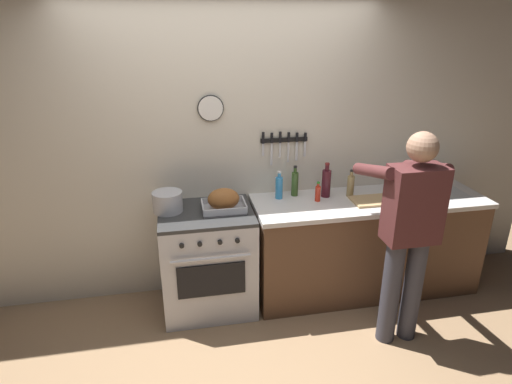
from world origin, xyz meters
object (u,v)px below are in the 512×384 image
(cutting_board, at_px, (373,201))
(bottle_olive_oil, at_px, (295,183))
(stove, at_px, (208,260))
(bottle_wine_red, at_px, (326,183))
(bottle_dish_soap, at_px, (279,187))
(roasting_pan, at_px, (224,201))
(bottle_vinegar, at_px, (351,185))
(stock_pot, at_px, (168,202))
(person_cook, at_px, (409,227))
(bottle_hot_sauce, at_px, (318,193))

(cutting_board, distance_m, bottle_olive_oil, 0.68)
(stove, relative_size, bottle_wine_red, 2.95)
(cutting_board, distance_m, bottle_dish_soap, 0.81)
(roasting_pan, xyz_separation_m, cutting_board, (1.27, -0.07, -0.08))
(roasting_pan, relative_size, bottle_wine_red, 1.15)
(bottle_wine_red, xyz_separation_m, bottle_dish_soap, (-0.41, 0.04, -0.03))
(cutting_board, distance_m, bottle_wine_red, 0.42)
(bottle_olive_oil, bearing_deg, bottle_vinegar, -13.04)
(cutting_board, relative_size, bottle_vinegar, 1.50)
(roasting_pan, bearing_deg, cutting_board, -2.95)
(bottle_dish_soap, bearing_deg, bottle_olive_oil, 14.65)
(stock_pot, distance_m, bottle_vinegar, 1.57)
(roasting_pan, bearing_deg, bottle_wine_red, 7.90)
(roasting_pan, xyz_separation_m, bottle_vinegar, (1.12, 0.09, 0.01))
(bottle_vinegar, xyz_separation_m, bottle_dish_soap, (-0.62, 0.07, 0.00))
(person_cook, relative_size, bottle_hot_sauce, 9.57)
(bottle_olive_oil, bearing_deg, person_cook, -55.31)
(stove, bearing_deg, roasting_pan, -0.84)
(bottle_vinegar, height_order, bottle_hot_sauce, bottle_vinegar)
(person_cook, relative_size, bottle_olive_oil, 6.14)
(bottle_wine_red, height_order, bottle_olive_oil, bottle_wine_red)
(bottle_olive_oil, height_order, bottle_hot_sauce, bottle_olive_oil)
(person_cook, bearing_deg, bottle_olive_oil, 46.43)
(stove, distance_m, bottle_olive_oil, 1.00)
(bottle_wine_red, relative_size, bottle_dish_soap, 1.24)
(bottle_hot_sauce, bearing_deg, person_cook, -57.90)
(stock_pot, distance_m, bottle_hot_sauce, 1.25)
(person_cook, xyz_separation_m, bottle_wine_red, (-0.35, 0.80, 0.08))
(roasting_pan, relative_size, stock_pot, 1.47)
(roasting_pan, bearing_deg, stock_pot, 171.26)
(bottle_vinegar, bearing_deg, stock_pot, -179.09)
(roasting_pan, xyz_separation_m, bottle_olive_oil, (0.65, 0.20, 0.03))
(person_cook, bearing_deg, cutting_board, 10.59)
(cutting_board, distance_m, bottle_vinegar, 0.23)
(roasting_pan, distance_m, cutting_board, 1.27)
(roasting_pan, bearing_deg, stove, 179.16)
(stock_pot, bearing_deg, bottle_hot_sauce, -1.25)
(bottle_dish_soap, height_order, bottle_hot_sauce, bottle_dish_soap)
(person_cook, height_order, bottle_hot_sauce, person_cook)
(bottle_olive_oil, height_order, bottle_vinegar, bottle_olive_oil)
(roasting_pan, height_order, stock_pot, roasting_pan)
(roasting_pan, distance_m, bottle_olive_oil, 0.68)
(bottle_dish_soap, xyz_separation_m, bottle_hot_sauce, (0.31, -0.12, -0.03))
(bottle_vinegar, distance_m, bottle_hot_sauce, 0.32)
(stove, relative_size, bottle_vinegar, 3.74)
(bottle_dish_soap, bearing_deg, bottle_vinegar, -6.40)
(stock_pot, relative_size, bottle_olive_oil, 0.89)
(cutting_board, height_order, bottle_vinegar, bottle_vinegar)
(stove, xyz_separation_m, stock_pot, (-0.30, 0.07, 0.53))
(bottle_vinegar, bearing_deg, bottle_hot_sauce, -170.54)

